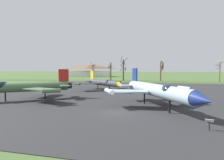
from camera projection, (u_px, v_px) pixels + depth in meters
ground_plane at (118, 112)px, 21.35m from camera, size 600.00×600.00×0.00m
asphalt_apron at (135, 93)px, 38.19m from camera, size 72.07×57.88×0.05m
grass_verge_strip at (146, 82)px, 72.10m from camera, size 132.07×12.00×0.06m
jet_fighter_front_left at (157, 90)px, 23.12m from camera, size 11.73×15.22×5.06m
info_placard_front_left at (209, 123)px, 14.85m from camera, size 0.69×0.40×0.98m
jet_fighter_front_right at (103, 83)px, 42.37m from camera, size 11.42×11.05×4.43m
jet_fighter_rear_center at (25, 87)px, 29.12m from camera, size 13.92×13.02×4.91m
bare_tree_far_left at (93, 71)px, 81.71m from camera, size 2.39×2.14×7.71m
bare_tree_left_of_center at (111, 71)px, 79.30m from camera, size 2.25×2.72×7.63m
bare_tree_center at (123, 69)px, 80.44m from camera, size 3.30×3.26×9.85m
bare_tree_right_of_center at (123, 70)px, 77.77m from camera, size 2.57×2.14×10.52m
bare_tree_far_right at (161, 70)px, 74.29m from camera, size 1.69×2.58×8.30m
bare_tree_backdrop_extra at (219, 71)px, 68.91m from camera, size 3.11×2.95×7.83m
visitor_building at (89, 70)px, 120.47m from camera, size 28.86×17.00×7.76m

